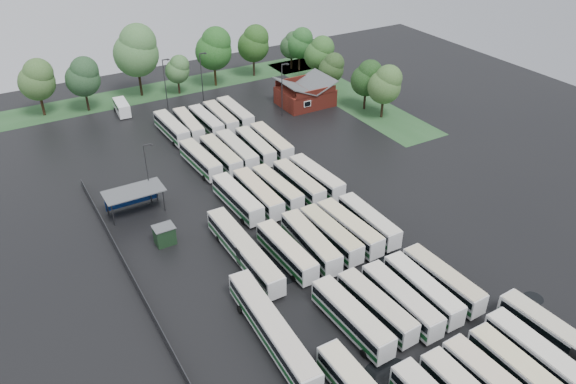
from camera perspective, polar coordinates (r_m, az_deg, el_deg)
ground at (r=71.62m, az=3.50°, el=-6.49°), size 160.00×160.00×0.00m
brick_building at (r=113.48m, az=1.76°, el=9.75°), size 10.07×8.60×5.39m
wash_shed at (r=81.17m, az=-15.46°, el=-0.10°), size 8.20×4.20×3.58m
utility_hut at (r=74.57m, az=-12.43°, el=-4.28°), size 2.70×2.20×2.62m
grass_strip_north at (r=124.35m, az=-12.59°, el=10.09°), size 80.00×10.00×0.01m
grass_strip_east at (r=119.45m, az=5.87°, el=9.79°), size 10.00×50.00×0.01m
west_fence at (r=70.33m, az=-15.71°, el=-8.05°), size 0.10×50.00×1.20m
bus_r0c3 at (r=59.94m, az=22.53°, el=-16.62°), size 2.47×11.27×3.13m
bus_r0c4 at (r=62.07m, az=24.04°, el=-14.98°), size 2.60×11.54×3.20m
bus_r1c0 at (r=61.08m, az=6.48°, el=-12.57°), size 2.83×11.57×3.20m
bus_r1c1 at (r=62.77m, az=8.96°, el=-11.43°), size 2.85×11.07×3.05m
bus_r1c2 at (r=63.95m, az=11.41°, el=-10.69°), size 2.43×11.33×3.15m
bus_r1c3 at (r=65.83m, az=13.49°, el=-9.58°), size 2.55×11.21×3.11m
bus_r1c4 at (r=67.70m, az=15.42°, el=-8.57°), size 2.71×11.21×3.10m
bus_r2c0 at (r=69.43m, az=-0.15°, el=-6.06°), size 2.60×11.12×3.08m
bus_r2c1 at (r=70.86m, az=2.30°, el=-5.12°), size 3.03×11.72×3.23m
bus_r2c2 at (r=72.47m, az=4.33°, el=-4.30°), size 2.60×11.29×3.13m
bus_r2c3 at (r=73.81m, az=6.24°, el=-3.64°), size 2.90×11.50×3.18m
bus_r2c4 at (r=75.55m, az=8.19°, el=-2.92°), size 2.39×11.04×3.07m
bus_r3c0 at (r=79.63m, az=-5.15°, el=-0.68°), size 2.82×11.47×3.17m
bus_r3c1 at (r=80.52m, az=-3.08°, el=-0.16°), size 2.50×11.59×3.22m
bus_r3c2 at (r=81.90m, az=-1.11°, el=0.40°), size 2.78×11.08×3.06m
bus_r3c3 at (r=83.12m, az=1.09°, el=0.94°), size 2.60×11.27×3.12m
bus_r3c4 at (r=84.54m, az=2.88°, el=1.49°), size 2.98×11.53×3.18m
bus_r4c0 at (r=90.55m, az=-8.89°, el=3.28°), size 2.86×11.24×3.10m
bus_r4c1 at (r=91.26m, az=-6.85°, el=3.71°), size 2.58×11.45×3.18m
bus_r4c2 at (r=92.39m, az=-5.23°, el=4.20°), size 2.54×11.59×3.22m
bus_r4c3 at (r=93.75m, az=-3.35°, el=4.66°), size 2.72×11.20×3.10m
bus_r4c4 at (r=94.85m, az=-1.71°, el=5.09°), size 2.73×11.60×3.21m
bus_r5c0 at (r=102.08m, az=-11.74°, el=6.40°), size 2.74×11.37×3.15m
bus_r5c1 at (r=102.79m, az=-10.05°, el=6.74°), size 2.89×11.10×3.06m
bus_r5c2 at (r=103.60m, az=-8.31°, el=7.10°), size 2.46×10.98×3.05m
bus_r5c3 at (r=104.70m, az=-6.86°, el=7.51°), size 2.67×11.36×3.15m
bus_r5c4 at (r=106.12m, az=-5.38°, el=7.95°), size 2.56×11.49×3.19m
artic_bus_west_b at (r=69.74m, az=-4.50°, el=-5.93°), size 2.42×16.92×3.14m
artic_bus_west_c at (r=59.57m, az=-1.64°, el=-13.75°), size 3.18×17.16×3.17m
artic_bus_east at (r=64.36m, az=26.99°, el=-14.01°), size 3.13×16.63×3.07m
minibus at (r=113.82m, az=-16.52°, el=8.26°), size 2.61×6.01×2.56m
tree_north_0 at (r=116.54m, az=-24.12°, el=10.41°), size 6.75×6.75×11.18m
tree_north_1 at (r=115.58m, az=-20.07°, el=10.97°), size 6.54×6.54×10.83m
tree_north_2 at (r=119.29m, az=-15.12°, el=13.75°), size 9.01×9.01×14.92m
tree_north_3 at (r=119.94m, az=-11.11°, el=12.16°), size 4.99×4.99×8.26m
tree_north_4 at (r=122.26m, az=-7.49°, el=14.28°), size 7.69×7.69×12.74m
tree_north_5 at (r=127.66m, az=-3.46°, el=14.86°), size 6.94×6.94×11.50m
tree_north_6 at (r=132.34m, az=0.45°, el=14.73°), size 5.30×5.30×8.78m
tree_east_0 at (r=107.48m, az=9.89°, el=10.74°), size 6.23×6.23×10.31m
tree_east_1 at (r=110.90m, az=8.08°, el=11.41°), size 5.98×5.98×9.90m
tree_east_2 at (r=118.11m, az=4.49°, el=12.49°), size 5.24×5.24×8.68m
tree_east_3 at (r=123.34m, az=3.28°, el=13.92°), size 6.29×6.29×10.42m
tree_east_4 at (r=131.32m, az=1.26°, el=14.91°), size 5.96×5.96×9.88m
lamp_post_ne at (r=106.72m, az=-0.56°, el=10.68°), size 1.58×0.31×10.28m
lamp_post_nw at (r=81.71m, az=-14.06°, el=2.25°), size 1.41×0.28×9.18m
lamp_post_back_w at (r=112.38m, az=-12.35°, el=10.98°), size 1.55×0.30×10.04m
lamp_post_back_e at (r=115.10m, az=-8.74°, el=11.80°), size 1.53×0.30×9.92m
puddle_0 at (r=58.18m, az=10.68°, el=-18.49°), size 6.31×6.31×0.01m
puddle_1 at (r=65.00m, az=22.58°, el=-14.26°), size 3.20×3.20×0.01m
puddle_2 at (r=70.02m, az=-1.41°, el=-7.45°), size 7.88×7.88×0.01m
puddle_3 at (r=72.22m, az=9.15°, el=-6.52°), size 3.46×3.46×0.01m
puddle_4 at (r=71.29m, az=23.64°, el=-9.86°), size 2.33×2.33×0.01m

